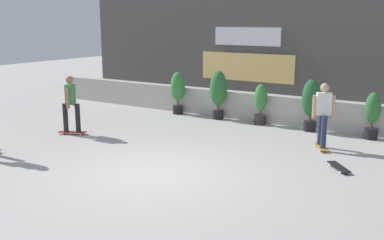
{
  "coord_description": "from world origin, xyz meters",
  "views": [
    {
      "loc": [
        5.68,
        -7.41,
        3.23
      ],
      "look_at": [
        0.0,
        1.5,
        0.9
      ],
      "focal_mm": 42.54,
      "sensor_mm": 36.0,
      "label": 1
    }
  ],
  "objects_px": {
    "potted_plant_4": "(373,113)",
    "skateboard_near_camera": "(339,167)",
    "skater_foreground": "(323,113)",
    "skater_far_left": "(71,102)",
    "potted_plant_0": "(178,90)",
    "potted_plant_2": "(261,102)",
    "potted_plant_3": "(311,101)",
    "potted_plant_1": "(218,91)"
  },
  "relations": [
    {
      "from": "skater_far_left",
      "to": "skater_foreground",
      "type": "bearing_deg",
      "value": 19.79
    },
    {
      "from": "potted_plant_0",
      "to": "potted_plant_2",
      "type": "bearing_deg",
      "value": -0.0
    },
    {
      "from": "potted_plant_1",
      "to": "potted_plant_3",
      "type": "distance_m",
      "value": 3.12
    },
    {
      "from": "potted_plant_0",
      "to": "skater_far_left",
      "type": "bearing_deg",
      "value": -102.5
    },
    {
      "from": "potted_plant_2",
      "to": "skateboard_near_camera",
      "type": "xyz_separation_m",
      "value": [
        3.3,
        -3.15,
        -0.65
      ]
    },
    {
      "from": "potted_plant_0",
      "to": "potted_plant_3",
      "type": "height_order",
      "value": "potted_plant_3"
    },
    {
      "from": "skater_foreground",
      "to": "skater_far_left",
      "type": "xyz_separation_m",
      "value": [
        -6.52,
        -2.35,
        0.0
      ]
    },
    {
      "from": "potted_plant_0",
      "to": "skateboard_near_camera",
      "type": "bearing_deg",
      "value": -26.06
    },
    {
      "from": "potted_plant_3",
      "to": "skater_foreground",
      "type": "relative_size",
      "value": 0.91
    },
    {
      "from": "skateboard_near_camera",
      "to": "potted_plant_0",
      "type": "bearing_deg",
      "value": 153.94
    },
    {
      "from": "potted_plant_0",
      "to": "skateboard_near_camera",
      "type": "xyz_separation_m",
      "value": [
        6.45,
        -3.15,
        -0.8
      ]
    },
    {
      "from": "skater_foreground",
      "to": "skateboard_near_camera",
      "type": "relative_size",
      "value": 2.29
    },
    {
      "from": "potted_plant_1",
      "to": "potted_plant_2",
      "type": "relative_size",
      "value": 1.25
    },
    {
      "from": "potted_plant_2",
      "to": "potted_plant_4",
      "type": "relative_size",
      "value": 0.98
    },
    {
      "from": "potted_plant_2",
      "to": "potted_plant_3",
      "type": "distance_m",
      "value": 1.61
    },
    {
      "from": "potted_plant_4",
      "to": "skateboard_near_camera",
      "type": "distance_m",
      "value": 3.22
    },
    {
      "from": "potted_plant_0",
      "to": "skater_foreground",
      "type": "distance_m",
      "value": 5.88
    },
    {
      "from": "potted_plant_1",
      "to": "skateboard_near_camera",
      "type": "xyz_separation_m",
      "value": [
        4.83,
        -3.15,
        -0.88
      ]
    },
    {
      "from": "potted_plant_1",
      "to": "potted_plant_3",
      "type": "xyz_separation_m",
      "value": [
        3.12,
        0.0,
        -0.05
      ]
    },
    {
      "from": "potted_plant_3",
      "to": "potted_plant_2",
      "type": "bearing_deg",
      "value": 180.0
    },
    {
      "from": "potted_plant_2",
      "to": "potted_plant_3",
      "type": "bearing_deg",
      "value": 0.0
    },
    {
      "from": "potted_plant_2",
      "to": "potted_plant_4",
      "type": "height_order",
      "value": "potted_plant_4"
    },
    {
      "from": "potted_plant_0",
      "to": "skateboard_near_camera",
      "type": "height_order",
      "value": "potted_plant_0"
    },
    {
      "from": "potted_plant_2",
      "to": "skateboard_near_camera",
      "type": "height_order",
      "value": "potted_plant_2"
    },
    {
      "from": "potted_plant_4",
      "to": "potted_plant_2",
      "type": "bearing_deg",
      "value": 180.0
    },
    {
      "from": "skater_far_left",
      "to": "skateboard_near_camera",
      "type": "xyz_separation_m",
      "value": [
        7.35,
        0.93,
        -0.88
      ]
    },
    {
      "from": "potted_plant_1",
      "to": "potted_plant_3",
      "type": "relative_size",
      "value": 1.05
    },
    {
      "from": "potted_plant_2",
      "to": "skater_foreground",
      "type": "bearing_deg",
      "value": -35.01
    },
    {
      "from": "potted_plant_1",
      "to": "potted_plant_3",
      "type": "bearing_deg",
      "value": 0.0
    },
    {
      "from": "potted_plant_1",
      "to": "skateboard_near_camera",
      "type": "relative_size",
      "value": 2.17
    },
    {
      "from": "skater_far_left",
      "to": "potted_plant_3",
      "type": "bearing_deg",
      "value": 35.89
    },
    {
      "from": "potted_plant_0",
      "to": "skateboard_near_camera",
      "type": "distance_m",
      "value": 7.22
    },
    {
      "from": "potted_plant_2",
      "to": "potted_plant_3",
      "type": "height_order",
      "value": "potted_plant_3"
    },
    {
      "from": "potted_plant_4",
      "to": "skateboard_near_camera",
      "type": "relative_size",
      "value": 1.77
    },
    {
      "from": "potted_plant_2",
      "to": "potted_plant_3",
      "type": "xyz_separation_m",
      "value": [
        1.59,
        0.0,
        0.19
      ]
    },
    {
      "from": "skater_foreground",
      "to": "potted_plant_1",
      "type": "bearing_deg",
      "value": 156.54
    },
    {
      "from": "potted_plant_0",
      "to": "potted_plant_1",
      "type": "height_order",
      "value": "potted_plant_1"
    },
    {
      "from": "skater_far_left",
      "to": "potted_plant_4",
      "type": "bearing_deg",
      "value": 28.96
    },
    {
      "from": "potted_plant_0",
      "to": "potted_plant_1",
      "type": "distance_m",
      "value": 1.62
    },
    {
      "from": "potted_plant_0",
      "to": "skater_foreground",
      "type": "xyz_separation_m",
      "value": [
        5.62,
        -1.74,
        0.08
      ]
    },
    {
      "from": "skater_far_left",
      "to": "potted_plant_0",
      "type": "bearing_deg",
      "value": 77.5
    },
    {
      "from": "potted_plant_1",
      "to": "potted_plant_4",
      "type": "height_order",
      "value": "potted_plant_1"
    }
  ]
}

